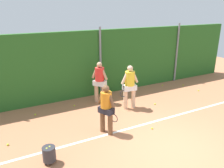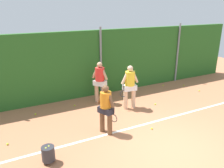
{
  "view_description": "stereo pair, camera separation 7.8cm",
  "coord_description": "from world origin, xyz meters",
  "px_view_note": "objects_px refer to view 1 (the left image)",
  "views": [
    {
      "loc": [
        -4.32,
        -4.42,
        4.12
      ],
      "look_at": [
        -0.47,
        3.0,
        1.24
      ],
      "focal_mm": 36.45,
      "sensor_mm": 36.0,
      "label": 1
    },
    {
      "loc": [
        -4.25,
        -4.45,
        4.12
      ],
      "look_at": [
        -0.47,
        3.0,
        1.24
      ],
      "focal_mm": 36.45,
      "sensor_mm": 36.0,
      "label": 2
    }
  ],
  "objects_px": {
    "player_midcourt": "(130,85)",
    "tennis_ball_3": "(152,128)",
    "tennis_ball_5": "(198,90)",
    "ball_hopper": "(49,154)",
    "tennis_ball_7": "(35,115)",
    "tennis_ball_1": "(162,85)",
    "tennis_ball_2": "(155,104)",
    "tennis_ball_4": "(8,145)",
    "tennis_ball_0": "(74,106)",
    "player_backcourt_far": "(100,80)",
    "tennis_ball_6": "(183,85)",
    "player_foreground_near": "(106,107)"
  },
  "relations": [
    {
      "from": "tennis_ball_5",
      "to": "tennis_ball_7",
      "type": "xyz_separation_m",
      "value": [
        -7.89,
        1.03,
        0.0
      ]
    },
    {
      "from": "ball_hopper",
      "to": "tennis_ball_6",
      "type": "bearing_deg",
      "value": 21.46
    },
    {
      "from": "tennis_ball_4",
      "to": "tennis_ball_3",
      "type": "bearing_deg",
      "value": -15.41
    },
    {
      "from": "tennis_ball_4",
      "to": "ball_hopper",
      "type": "bearing_deg",
      "value": -55.61
    },
    {
      "from": "tennis_ball_3",
      "to": "tennis_ball_5",
      "type": "height_order",
      "value": "same"
    },
    {
      "from": "tennis_ball_4",
      "to": "tennis_ball_6",
      "type": "distance_m",
      "value": 9.06
    },
    {
      "from": "tennis_ball_5",
      "to": "player_midcourt",
      "type": "bearing_deg",
      "value": -178.73
    },
    {
      "from": "ball_hopper",
      "to": "tennis_ball_7",
      "type": "relative_size",
      "value": 7.78
    },
    {
      "from": "tennis_ball_3",
      "to": "tennis_ball_4",
      "type": "distance_m",
      "value": 4.77
    },
    {
      "from": "tennis_ball_1",
      "to": "tennis_ball_4",
      "type": "distance_m",
      "value": 8.2
    },
    {
      "from": "tennis_ball_2",
      "to": "tennis_ball_5",
      "type": "bearing_deg",
      "value": 6.5
    },
    {
      "from": "player_foreground_near",
      "to": "player_backcourt_far",
      "type": "distance_m",
      "value": 2.61
    },
    {
      "from": "tennis_ball_2",
      "to": "tennis_ball_3",
      "type": "relative_size",
      "value": 1.0
    },
    {
      "from": "player_midcourt",
      "to": "ball_hopper",
      "type": "height_order",
      "value": "player_midcourt"
    },
    {
      "from": "tennis_ball_0",
      "to": "tennis_ball_3",
      "type": "height_order",
      "value": "same"
    },
    {
      "from": "tennis_ball_1",
      "to": "tennis_ball_5",
      "type": "xyz_separation_m",
      "value": [
        1.11,
        -1.49,
        0.0
      ]
    },
    {
      "from": "player_backcourt_far",
      "to": "tennis_ball_4",
      "type": "distance_m",
      "value": 4.42
    },
    {
      "from": "tennis_ball_3",
      "to": "tennis_ball_7",
      "type": "xyz_separation_m",
      "value": [
        -3.47,
        3.02,
        0.0
      ]
    },
    {
      "from": "player_midcourt",
      "to": "tennis_ball_1",
      "type": "xyz_separation_m",
      "value": [
        3.1,
        1.58,
        -1.01
      ]
    },
    {
      "from": "player_midcourt",
      "to": "tennis_ball_0",
      "type": "bearing_deg",
      "value": -25.03
    },
    {
      "from": "player_backcourt_far",
      "to": "tennis_ball_6",
      "type": "relative_size",
      "value": 28.26
    },
    {
      "from": "tennis_ball_7",
      "to": "tennis_ball_3",
      "type": "bearing_deg",
      "value": -40.99
    },
    {
      "from": "tennis_ball_2",
      "to": "tennis_ball_6",
      "type": "bearing_deg",
      "value": 24.29
    },
    {
      "from": "player_midcourt",
      "to": "tennis_ball_1",
      "type": "distance_m",
      "value": 3.62
    },
    {
      "from": "tennis_ball_5",
      "to": "tennis_ball_7",
      "type": "relative_size",
      "value": 1.0
    },
    {
      "from": "tennis_ball_0",
      "to": "tennis_ball_3",
      "type": "relative_size",
      "value": 1.0
    },
    {
      "from": "player_foreground_near",
      "to": "player_backcourt_far",
      "type": "xyz_separation_m",
      "value": [
        0.88,
        2.45,
        0.09
      ]
    },
    {
      "from": "tennis_ball_0",
      "to": "tennis_ball_3",
      "type": "xyz_separation_m",
      "value": [
        1.81,
        -3.13,
        0.0
      ]
    },
    {
      "from": "tennis_ball_0",
      "to": "tennis_ball_3",
      "type": "distance_m",
      "value": 3.61
    },
    {
      "from": "tennis_ball_4",
      "to": "tennis_ball_0",
      "type": "bearing_deg",
      "value": 33.7
    },
    {
      "from": "tennis_ball_1",
      "to": "tennis_ball_2",
      "type": "height_order",
      "value": "same"
    },
    {
      "from": "player_foreground_near",
      "to": "tennis_ball_3",
      "type": "height_order",
      "value": "player_foreground_near"
    },
    {
      "from": "player_midcourt",
      "to": "tennis_ball_3",
      "type": "relative_size",
      "value": 28.16
    },
    {
      "from": "tennis_ball_1",
      "to": "tennis_ball_6",
      "type": "xyz_separation_m",
      "value": [
        1.0,
        -0.52,
        0.0
      ]
    },
    {
      "from": "tennis_ball_4",
      "to": "tennis_ball_1",
      "type": "bearing_deg",
      "value": 15.58
    },
    {
      "from": "player_midcourt",
      "to": "ball_hopper",
      "type": "bearing_deg",
      "value": 34.64
    },
    {
      "from": "tennis_ball_0",
      "to": "tennis_ball_1",
      "type": "height_order",
      "value": "same"
    },
    {
      "from": "ball_hopper",
      "to": "tennis_ball_4",
      "type": "bearing_deg",
      "value": 124.39
    },
    {
      "from": "player_foreground_near",
      "to": "tennis_ball_3",
      "type": "xyz_separation_m",
      "value": [
        1.53,
        -0.54,
        -0.93
      ]
    },
    {
      "from": "ball_hopper",
      "to": "tennis_ball_2",
      "type": "relative_size",
      "value": 7.78
    },
    {
      "from": "tennis_ball_2",
      "to": "tennis_ball_0",
      "type": "bearing_deg",
      "value": 155.14
    },
    {
      "from": "tennis_ball_7",
      "to": "player_backcourt_far",
      "type": "bearing_deg",
      "value": -0.6
    },
    {
      "from": "tennis_ball_0",
      "to": "tennis_ball_1",
      "type": "bearing_deg",
      "value": 3.87
    },
    {
      "from": "tennis_ball_4",
      "to": "tennis_ball_5",
      "type": "bearing_deg",
      "value": 4.55
    },
    {
      "from": "tennis_ball_5",
      "to": "tennis_ball_6",
      "type": "bearing_deg",
      "value": 96.74
    },
    {
      "from": "tennis_ball_2",
      "to": "tennis_ball_4",
      "type": "relative_size",
      "value": 1.0
    },
    {
      "from": "player_backcourt_far",
      "to": "tennis_ball_5",
      "type": "distance_m",
      "value": 5.26
    },
    {
      "from": "player_midcourt",
      "to": "tennis_ball_1",
      "type": "height_order",
      "value": "player_midcourt"
    },
    {
      "from": "player_midcourt",
      "to": "tennis_ball_0",
      "type": "distance_m",
      "value": 2.57
    },
    {
      "from": "tennis_ball_0",
      "to": "tennis_ball_5",
      "type": "bearing_deg",
      "value": -10.37
    }
  ]
}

